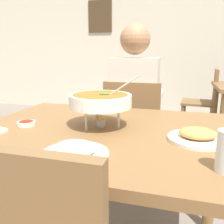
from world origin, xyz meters
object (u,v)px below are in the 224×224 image
chair_diner_main (133,130)px  diner_main (135,100)px  curry_bowl (100,101)px  appetizer_plate (197,136)px  dining_table_main (104,150)px  sauce_dish (26,123)px  chair_bg_right (206,98)px  rice_plate (75,151)px

chair_diner_main → diner_main: diner_main is taller
diner_main → curry_bowl: (-0.03, -0.77, 0.13)m
curry_bowl → appetizer_plate: size_ratio=1.39×
dining_table_main → sauce_dish: size_ratio=13.75×
diner_main → chair_bg_right: (0.68, 1.67, -0.24)m
curry_bowl → chair_bg_right: 2.56m
sauce_dish → chair_bg_right: chair_bg_right is taller
dining_table_main → chair_diner_main: chair_diner_main is taller
chair_diner_main → chair_bg_right: (0.68, 1.70, 0.00)m
dining_table_main → appetizer_plate: bearing=-5.7°
chair_diner_main → chair_bg_right: same height
chair_diner_main → curry_bowl: bearing=-92.0°
sauce_dish → rice_plate: bearing=-36.2°
curry_bowl → appetizer_plate: (0.44, -0.08, -0.11)m
diner_main → chair_bg_right: size_ratio=1.46×
chair_diner_main → rice_plate: 1.13m
diner_main → rice_plate: diner_main is taller
appetizer_plate → curry_bowl: bearing=169.7°
diner_main → chair_bg_right: diner_main is taller
sauce_dish → chair_bg_right: (1.07, 2.51, -0.25)m
curry_bowl → chair_bg_right: bearing=73.8°
chair_bg_right → dining_table_main: bearing=-105.4°
appetizer_plate → rice_plate: bearing=-145.7°
diner_main → rice_plate: bearing=-90.0°
chair_diner_main → diner_main: (0.00, 0.03, 0.24)m
rice_plate → sauce_dish: rice_plate is taller
diner_main → chair_diner_main: bearing=-90.0°
diner_main → sauce_dish: diner_main is taller
appetizer_plate → chair_bg_right: bearing=84.1°
rice_plate → sauce_dish: (-0.39, 0.29, -0.01)m
curry_bowl → chair_bg_right: size_ratio=0.37×
appetizer_plate → chair_diner_main: bearing=117.2°
appetizer_plate → sauce_dish: bearing=179.9°
rice_plate → chair_bg_right: size_ratio=0.27×
dining_table_main → chair_bg_right: bearing=74.6°
chair_diner_main → dining_table_main: bearing=-90.0°
appetizer_plate → diner_main: bearing=116.3°
chair_diner_main → curry_bowl: size_ratio=2.71×
chair_diner_main → diner_main: bearing=90.0°
diner_main → appetizer_plate: (0.42, -0.85, 0.03)m
sauce_dish → dining_table_main: bearing=6.0°
chair_diner_main → appetizer_plate: (0.42, -0.81, 0.26)m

